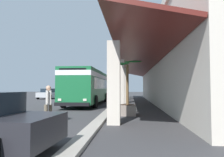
% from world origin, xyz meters
% --- Properties ---
extents(ground, '(120.00, 120.00, 0.00)m').
position_xyz_m(ground, '(0.00, 8.00, 0.00)').
color(ground, '#38383A').
extents(curb_strip, '(35.53, 0.50, 0.12)m').
position_xyz_m(curb_strip, '(-2.39, 2.85, 0.06)').
color(curb_strip, '#9E998E').
rests_on(curb_strip, ground).
extents(plaza_building, '(29.91, 15.48, 7.18)m').
position_xyz_m(plaza_building, '(-2.39, 12.48, 3.59)').
color(plaza_building, beige).
rests_on(plaza_building, ground).
extents(transit_bus, '(11.22, 2.88, 3.34)m').
position_xyz_m(transit_bus, '(-0.99, 0.29, 1.85)').
color(transit_bus, '#196638').
rests_on(transit_bus, ground).
extents(parked_sedan_silver, '(4.43, 2.08, 1.47)m').
position_xyz_m(parked_sedan_silver, '(-10.16, -7.59, 0.75)').
color(parked_sedan_silver, '#B2B5BA').
rests_on(parked_sedan_silver, ground).
extents(pedestrian, '(0.66, 0.41, 1.69)m').
position_xyz_m(pedestrian, '(9.43, 0.60, 0.95)').
color(pedestrian, '#726651').
rests_on(pedestrian, ground).
extents(potted_palm, '(2.07, 1.64, 3.20)m').
position_xyz_m(potted_palm, '(6.57, 4.11, 0.68)').
color(potted_palm, gray).
rests_on(potted_palm, ground).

